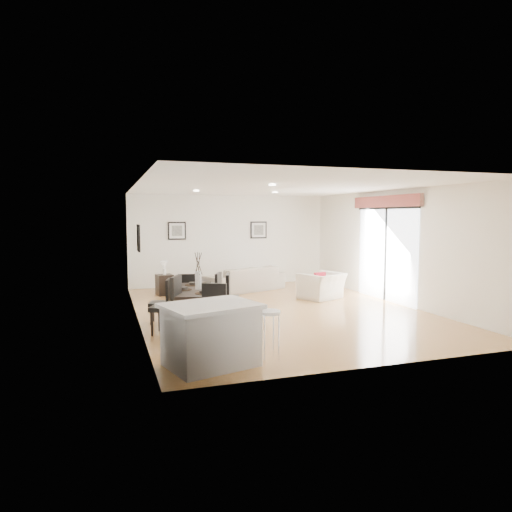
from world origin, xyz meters
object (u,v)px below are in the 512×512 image
object	(u,v)px
dining_chair_head	(213,309)
armchair	(321,286)
dining_chair_wfar	(164,299)
coffee_table	(190,289)
dining_chair_enear	(234,298)
dining_chair_foot	(188,292)
sofa	(245,279)
dining_table	(198,293)
kitchen_island	(211,334)
dining_chair_wnear	(170,302)
side_table	(165,285)
bar_stool	(269,318)
dining_chair_efar	(223,293)

from	to	relation	value
dining_chair_head	armchair	bearing A→B (deg)	66.56
dining_chair_wfar	coffee_table	distance (m)	2.96
dining_chair_enear	dining_chair_foot	distance (m)	1.56
sofa	dining_table	bearing A→B (deg)	38.32
dining_table	dining_chair_enear	size ratio (longest dim) A/B	1.81
armchair	kitchen_island	size ratio (longest dim) A/B	0.69
dining_chair_wfar	dining_chair_foot	size ratio (longest dim) A/B	0.99
kitchen_island	dining_table	bearing A→B (deg)	67.36
sofa	dining_chair_wnear	xyz separation A→B (m)	(-2.62, -4.10, 0.24)
dining_chair_foot	dining_table	bearing A→B (deg)	102.94
dining_chair_enear	side_table	xyz separation A→B (m)	(-0.78, 4.03, -0.30)
coffee_table	side_table	distance (m)	0.74
side_table	dining_chair_enear	bearing A→B (deg)	-79.09
sofa	kitchen_island	xyz separation A→B (m)	(-2.32, -5.98, 0.10)
dining_table	side_table	world-z (taller)	dining_table
dining_table	dining_chair_wfar	world-z (taller)	dining_chair_wfar
dining_chair_wnear	side_table	bearing A→B (deg)	-159.63
coffee_table	bar_stool	bearing A→B (deg)	-109.53
dining_chair_enear	dining_chair_foot	world-z (taller)	dining_chair_enear
side_table	bar_stool	xyz separation A→B (m)	(0.76, -5.98, 0.35)
sofa	dining_chair_efar	distance (m)	3.49
armchair	dining_chair_foot	size ratio (longest dim) A/B	1.15
armchair	dining_chair_wnear	distance (m)	4.68
dining_table	sofa	bearing A→B (deg)	75.76
dining_chair_foot	coffee_table	world-z (taller)	dining_chair_foot
dining_chair_enear	dining_chair_foot	size ratio (longest dim) A/B	1.16
armchair	dining_chair_head	distance (m)	4.49
dining_chair_foot	coffee_table	bearing A→B (deg)	-88.77
dining_chair_foot	sofa	bearing A→B (deg)	-116.20
dining_chair_efar	bar_stool	xyz separation A→B (m)	(-0.03, -2.80, 0.10)
sofa	dining_chair_efar	bearing A→B (deg)	43.30
dining_chair_efar	bar_stool	bearing A→B (deg)	-154.41
dining_chair_enear	side_table	distance (m)	4.12
sofa	coffee_table	size ratio (longest dim) A/B	2.40
sofa	dining_chair_foot	world-z (taller)	dining_chair_foot
sofa	dining_chair_efar	size ratio (longest dim) A/B	2.48
dining_chair_wfar	dining_chair_efar	xyz separation A→B (m)	(1.20, 0.06, 0.04)
dining_chair_efar	dining_chair_wfar	bearing A→B (deg)	118.90
dining_table	coffee_table	distance (m)	3.23
armchair	dining_chair_head	world-z (taller)	dining_chair_head
dining_table	coffee_table	xyz separation A→B (m)	(0.39, 3.18, -0.44)
dining_chair_wfar	side_table	bearing A→B (deg)	-170.97
coffee_table	kitchen_island	bearing A→B (deg)	-118.40
coffee_table	dining_chair_enear	bearing A→B (deg)	-108.22
dining_chair_foot	side_table	bearing A→B (deg)	-74.12
dining_chair_efar	dining_chair_wnear	bearing A→B (deg)	153.72
dining_table	coffee_table	size ratio (longest dim) A/B	1.92
side_table	dining_table	bearing A→B (deg)	-87.04
bar_stool	armchair	bearing A→B (deg)	55.01
dining_chair_wnear	dining_table	bearing A→B (deg)	153.81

